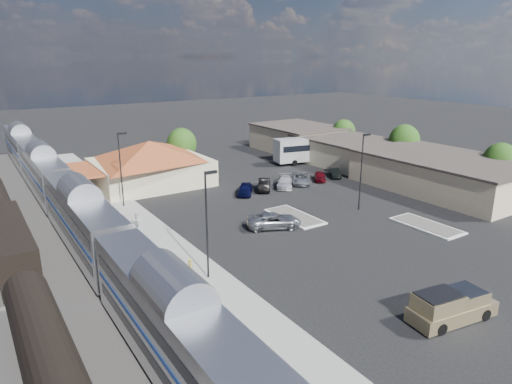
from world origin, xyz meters
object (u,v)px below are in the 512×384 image
pickup_truck (452,306)px  suv (274,221)px  coach_bus (313,148)px  station_depot (150,163)px

pickup_truck → suv: bearing=8.3°
coach_bus → suv: bearing=144.8°
pickup_truck → suv: size_ratio=1.15×
pickup_truck → coach_bus: 48.86m
suv → coach_bus: size_ratio=0.42×
station_depot → coach_bus: (28.18, -1.52, -0.66)m
suv → coach_bus: (23.47, 21.91, 1.67)m
suv → pickup_truck: bearing=-155.9°
station_depot → coach_bus: 28.23m
pickup_truck → coach_bus: (23.40, 42.87, 1.43)m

